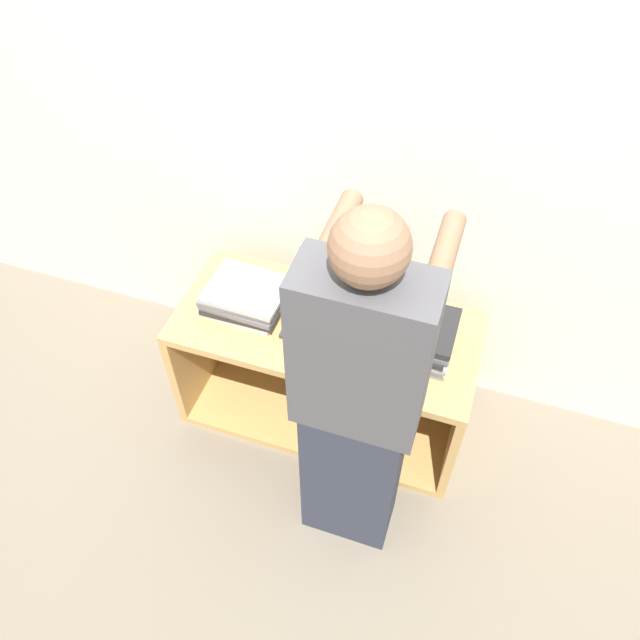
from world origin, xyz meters
The scene contains 8 objects.
ground_plane centered at (0.00, 0.00, 0.00)m, with size 12.00×12.00×0.00m, color #756B5B.
wall_back centered at (0.00, 0.66, 1.20)m, with size 8.00×0.05×2.40m.
cart centered at (0.00, 0.34, 0.30)m, with size 1.23×0.56×0.59m.
laptop_open centered at (0.00, 0.33, 0.65)m, with size 0.31×0.32×0.26m.
laptop_stack_left centered at (-0.35, 0.28, 0.65)m, with size 0.34×0.27×0.10m.
laptop_stack_right centered at (0.34, 0.28, 0.67)m, with size 0.33×0.27×0.14m.
person centered at (0.25, -0.18, 0.79)m, with size 0.40×0.52×1.58m.
inventory_tag centered at (0.34, 0.22, 0.74)m, with size 0.06×0.02×0.01m.
Camera 1 is at (0.50, -1.29, 2.47)m, focal length 35.00 mm.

